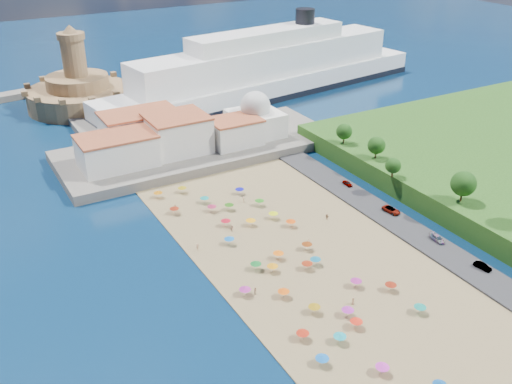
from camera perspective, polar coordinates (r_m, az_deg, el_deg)
ground at (r=127.34m, az=4.06°, el=-8.06°), size 700.00×700.00×0.00m
terrace at (r=187.51m, az=-5.70°, el=4.41°), size 90.00×36.00×3.00m
jetty at (r=212.11m, az=-15.13°, el=6.22°), size 18.00×70.00×2.40m
waterfront_buildings at (r=181.27m, az=-9.65°, el=5.52°), size 57.00×29.00×11.00m
domed_building at (r=191.55m, az=-0.07°, el=7.44°), size 16.00×16.00×15.00m
fortress at (r=238.26m, az=-17.31°, el=9.58°), size 40.00×40.00×32.40m
cruise_ship at (r=243.36m, az=1.13°, el=11.92°), size 154.75×43.34×33.46m
beach_parasols at (r=119.85m, az=5.79°, el=-9.40°), size 29.76×115.85×2.20m
beachgoers at (r=125.23m, az=3.63°, el=-8.11°), size 36.17×93.98×1.89m
parked_cars at (r=148.67m, az=15.11°, el=-2.85°), size 3.03×51.92×1.42m
hillside_trees at (r=147.31m, az=21.55°, el=-0.24°), size 14.12×106.67×8.12m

